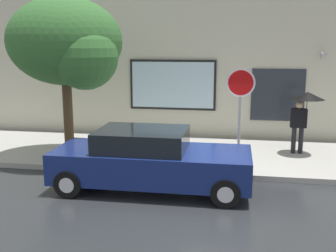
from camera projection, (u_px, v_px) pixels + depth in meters
name	position (u px, v px, depth m)	size (l,w,h in m)	color
ground_plane	(198.00, 192.00, 9.62)	(60.00, 60.00, 0.00)	#282B2D
sidewalk	(207.00, 155.00, 12.51)	(20.00, 4.00, 0.15)	#A3A099
building_facade	(214.00, 42.00, 14.24)	(20.00, 0.67, 7.00)	beige
parked_car	(150.00, 160.00, 9.68)	(4.65, 1.90, 1.46)	navy
fire_hydrant	(164.00, 151.00, 11.20)	(0.30, 0.44, 0.79)	yellow
pedestrian_with_umbrella	(305.00, 105.00, 12.13)	(1.00, 1.00, 1.89)	black
street_tree	(69.00, 45.00, 11.52)	(3.34, 2.84, 4.62)	#4C3823
stop_sign	(240.00, 98.00, 10.76)	(0.76, 0.10, 2.67)	gray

